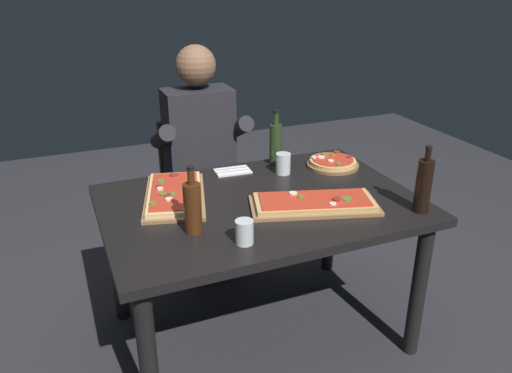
{
  "coord_description": "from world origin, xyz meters",
  "views": [
    {
      "loc": [
        -0.81,
        -1.91,
        1.71
      ],
      "look_at": [
        0.0,
        0.05,
        0.79
      ],
      "focal_mm": 35.66,
      "sensor_mm": 36.0,
      "label": 1
    }
  ],
  "objects_px": {
    "dining_table": "(260,219)",
    "vinegar_bottle_green": "(276,143)",
    "pizza_round_far": "(333,163)",
    "oil_bottle_amber": "(424,185)",
    "seated_diner": "(202,151)",
    "pizza_rectangular_left": "(175,194)",
    "wine_bottle_dark": "(193,207)",
    "pizza_rectangular_front": "(314,203)",
    "tumbler_near_camera": "(244,232)",
    "diner_chair": "(198,185)",
    "tumbler_far_side": "(283,164)"
  },
  "relations": [
    {
      "from": "pizza_rectangular_left",
      "to": "pizza_rectangular_front",
      "type": "bearing_deg",
      "value": -31.06
    },
    {
      "from": "tumbler_near_camera",
      "to": "pizza_rectangular_left",
      "type": "bearing_deg",
      "value": 106.25
    },
    {
      "from": "pizza_rectangular_left",
      "to": "tumbler_far_side",
      "type": "height_order",
      "value": "tumbler_far_side"
    },
    {
      "from": "wine_bottle_dark",
      "to": "vinegar_bottle_green",
      "type": "distance_m",
      "value": 0.84
    },
    {
      "from": "pizza_rectangular_left",
      "to": "vinegar_bottle_green",
      "type": "xyz_separation_m",
      "value": [
        0.61,
        0.23,
        0.1
      ]
    },
    {
      "from": "tumbler_far_side",
      "to": "pizza_rectangular_front",
      "type": "bearing_deg",
      "value": -96.08
    },
    {
      "from": "oil_bottle_amber",
      "to": "seated_diner",
      "type": "relative_size",
      "value": 0.22
    },
    {
      "from": "dining_table",
      "to": "wine_bottle_dark",
      "type": "height_order",
      "value": "wine_bottle_dark"
    },
    {
      "from": "tumbler_far_side",
      "to": "pizza_round_far",
      "type": "bearing_deg",
      "value": -2.02
    },
    {
      "from": "wine_bottle_dark",
      "to": "diner_chair",
      "type": "distance_m",
      "value": 1.13
    },
    {
      "from": "pizza_round_far",
      "to": "seated_diner",
      "type": "relative_size",
      "value": 0.21
    },
    {
      "from": "pizza_rectangular_front",
      "to": "vinegar_bottle_green",
      "type": "height_order",
      "value": "vinegar_bottle_green"
    },
    {
      "from": "pizza_rectangular_front",
      "to": "pizza_round_far",
      "type": "xyz_separation_m",
      "value": [
        0.33,
        0.4,
        0.0
      ]
    },
    {
      "from": "dining_table",
      "to": "seated_diner",
      "type": "distance_m",
      "value": 0.74
    },
    {
      "from": "dining_table",
      "to": "pizza_rectangular_left",
      "type": "bearing_deg",
      "value": 153.72
    },
    {
      "from": "dining_table",
      "to": "oil_bottle_amber",
      "type": "height_order",
      "value": "oil_bottle_amber"
    },
    {
      "from": "wine_bottle_dark",
      "to": "seated_diner",
      "type": "distance_m",
      "value": 0.96
    },
    {
      "from": "pizza_round_far",
      "to": "oil_bottle_amber",
      "type": "relative_size",
      "value": 0.92
    },
    {
      "from": "vinegar_bottle_green",
      "to": "tumbler_far_side",
      "type": "height_order",
      "value": "vinegar_bottle_green"
    },
    {
      "from": "pizza_rectangular_left",
      "to": "tumbler_far_side",
      "type": "bearing_deg",
      "value": 8.32
    },
    {
      "from": "pizza_rectangular_left",
      "to": "vinegar_bottle_green",
      "type": "relative_size",
      "value": 1.88
    },
    {
      "from": "pizza_round_far",
      "to": "seated_diner",
      "type": "distance_m",
      "value": 0.75
    },
    {
      "from": "tumbler_near_camera",
      "to": "seated_diner",
      "type": "distance_m",
      "value": 1.07
    },
    {
      "from": "pizza_rectangular_front",
      "to": "tumbler_far_side",
      "type": "distance_m",
      "value": 0.42
    },
    {
      "from": "dining_table",
      "to": "pizza_rectangular_front",
      "type": "distance_m",
      "value": 0.27
    },
    {
      "from": "wine_bottle_dark",
      "to": "tumbler_far_side",
      "type": "distance_m",
      "value": 0.73
    },
    {
      "from": "seated_diner",
      "to": "diner_chair",
      "type": "bearing_deg",
      "value": 90.0
    },
    {
      "from": "dining_table",
      "to": "tumbler_far_side",
      "type": "height_order",
      "value": "tumbler_far_side"
    },
    {
      "from": "oil_bottle_amber",
      "to": "vinegar_bottle_green",
      "type": "xyz_separation_m",
      "value": [
        -0.34,
        0.76,
        -0.0
      ]
    },
    {
      "from": "wine_bottle_dark",
      "to": "vinegar_bottle_green",
      "type": "height_order",
      "value": "vinegar_bottle_green"
    },
    {
      "from": "vinegar_bottle_green",
      "to": "oil_bottle_amber",
      "type": "bearing_deg",
      "value": -65.96
    },
    {
      "from": "dining_table",
      "to": "wine_bottle_dark",
      "type": "relative_size",
      "value": 5.01
    },
    {
      "from": "dining_table",
      "to": "pizza_rectangular_front",
      "type": "height_order",
      "value": "pizza_rectangular_front"
    },
    {
      "from": "oil_bottle_amber",
      "to": "seated_diner",
      "type": "height_order",
      "value": "seated_diner"
    },
    {
      "from": "dining_table",
      "to": "vinegar_bottle_green",
      "type": "xyz_separation_m",
      "value": [
        0.26,
        0.4,
        0.21
      ]
    },
    {
      "from": "vinegar_bottle_green",
      "to": "tumbler_far_side",
      "type": "relative_size",
      "value": 2.74
    },
    {
      "from": "pizza_round_far",
      "to": "oil_bottle_amber",
      "type": "distance_m",
      "value": 0.62
    },
    {
      "from": "dining_table",
      "to": "wine_bottle_dark",
      "type": "distance_m",
      "value": 0.45
    },
    {
      "from": "pizza_rectangular_front",
      "to": "seated_diner",
      "type": "bearing_deg",
      "value": 105.23
    },
    {
      "from": "pizza_rectangular_front",
      "to": "pizza_round_far",
      "type": "bearing_deg",
      "value": 50.64
    },
    {
      "from": "dining_table",
      "to": "diner_chair",
      "type": "relative_size",
      "value": 1.61
    },
    {
      "from": "oil_bottle_amber",
      "to": "seated_diner",
      "type": "bearing_deg",
      "value": 120.57
    },
    {
      "from": "dining_table",
      "to": "pizza_round_far",
      "type": "height_order",
      "value": "pizza_round_far"
    },
    {
      "from": "dining_table",
      "to": "oil_bottle_amber",
      "type": "bearing_deg",
      "value": -31.17
    },
    {
      "from": "tumbler_near_camera",
      "to": "diner_chair",
      "type": "height_order",
      "value": "diner_chair"
    },
    {
      "from": "dining_table",
      "to": "oil_bottle_amber",
      "type": "relative_size",
      "value": 4.7
    },
    {
      "from": "tumbler_far_side",
      "to": "seated_diner",
      "type": "height_order",
      "value": "seated_diner"
    },
    {
      "from": "pizza_rectangular_front",
      "to": "pizza_round_far",
      "type": "height_order",
      "value": "same"
    },
    {
      "from": "oil_bottle_amber",
      "to": "vinegar_bottle_green",
      "type": "distance_m",
      "value": 0.83
    },
    {
      "from": "pizza_round_far",
      "to": "wine_bottle_dark",
      "type": "xyz_separation_m",
      "value": [
        -0.88,
        -0.41,
        0.09
      ]
    }
  ]
}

